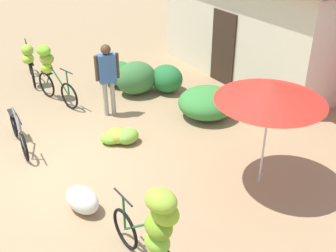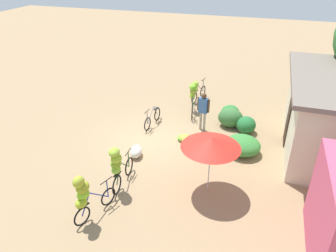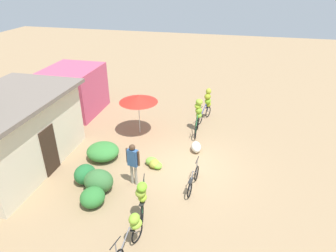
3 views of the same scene
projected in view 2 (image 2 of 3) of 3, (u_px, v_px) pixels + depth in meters
ground_plane at (151, 139)px, 13.72m from camera, size 60.00×60.00×0.00m
building_low at (336, 115)px, 12.35m from camera, size 6.12×3.81×3.03m
hedge_bush_front_left at (230, 112)px, 15.27m from camera, size 0.92×0.86×0.65m
hedge_bush_front_right at (230, 118)px, 14.55m from camera, size 0.94×1.11×0.87m
hedge_bush_mid at (246, 125)px, 14.08m from camera, size 0.91×0.83×0.74m
hedge_bush_by_door at (242, 145)px, 12.66m from camera, size 1.36×1.42×0.70m
market_umbrella at (211, 142)px, 9.95m from camera, size 1.90×1.90×2.05m
bicycle_leftmost at (197, 89)px, 16.81m from camera, size 1.65×0.58×1.18m
bicycle_near_pile at (193, 96)px, 15.58m from camera, size 1.65×0.51×1.45m
bicycle_center_loaded at (152, 118)px, 14.69m from camera, size 1.66×0.23×0.96m
bicycle_by_shop at (117, 164)px, 10.39m from camera, size 1.74×0.45×1.71m
bicycle_rightmost at (85, 194)px, 9.14m from camera, size 1.59×0.63×1.72m
banana_pile_on_ground at (185, 139)px, 13.44m from camera, size 0.72×0.87×0.33m
produce_sack at (136, 151)px, 12.50m from camera, size 0.78×0.59×0.44m
person_vendor at (203, 108)px, 13.95m from camera, size 0.28×0.57×1.77m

